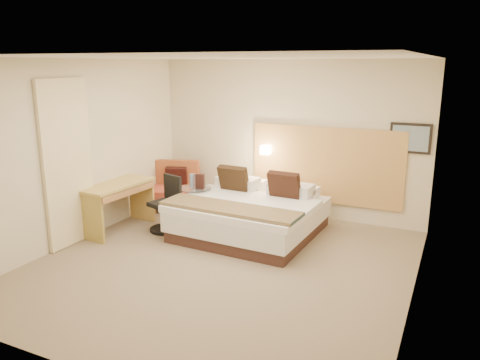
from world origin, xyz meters
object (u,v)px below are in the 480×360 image
at_px(desk, 118,194).
at_px(desk_chair, 167,208).
at_px(lounge_chair, 176,190).
at_px(side_table, 195,203).
at_px(bed, 251,214).

xyz_separation_m(desk, desk_chair, (0.70, 0.33, -0.25)).
relative_size(lounge_chair, side_table, 1.64).
relative_size(desk, desk_chair, 1.45).
xyz_separation_m(side_table, desk_chair, (-0.23, -0.48, 0.02)).
distance_m(bed, lounge_chair, 1.91).
bearing_deg(desk, bed, 21.46).
distance_m(lounge_chair, desk_chair, 1.20).
bearing_deg(desk, lounge_chair, 83.33).
bearing_deg(side_table, bed, -2.06).
relative_size(bed, desk, 1.67).
xyz_separation_m(bed, desk_chair, (-1.27, -0.44, 0.04)).
xyz_separation_m(bed, lounge_chair, (-1.80, 0.63, 0.02)).
bearing_deg(bed, desk, -158.54).
relative_size(lounge_chair, desk, 0.80).
distance_m(desk, desk_chair, 0.81).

